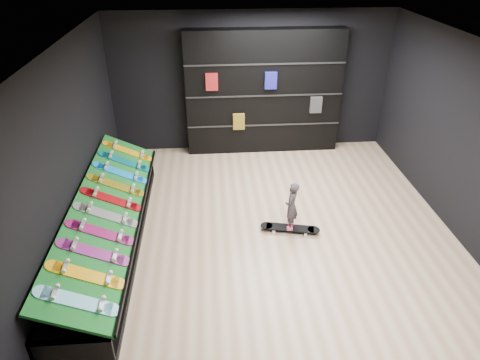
{
  "coord_description": "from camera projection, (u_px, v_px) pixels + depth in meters",
  "views": [
    {
      "loc": [
        -0.95,
        -5.48,
        4.3
      ],
      "look_at": [
        -0.5,
        0.2,
        1.0
      ],
      "focal_mm": 32.0,
      "sensor_mm": 36.0,
      "label": 1
    }
  ],
  "objects": [
    {
      "name": "floor",
      "position": [
        272.0,
        238.0,
        6.95
      ],
      "size": [
        6.0,
        7.0,
        0.01
      ],
      "primitive_type": "cube",
      "color": "tan",
      "rests_on": "ground"
    },
    {
      "name": "ceiling",
      "position": [
        280.0,
        51.0,
        5.45
      ],
      "size": [
        6.0,
        7.0,
        0.01
      ],
      "primitive_type": "cube",
      "color": "white",
      "rests_on": "ground"
    },
    {
      "name": "wall_back",
      "position": [
        251.0,
        83.0,
        9.22
      ],
      "size": [
        6.0,
        0.02,
        3.0
      ],
      "primitive_type": "cube",
      "color": "black",
      "rests_on": "ground"
    },
    {
      "name": "wall_left",
      "position": [
        64.0,
        163.0,
        5.99
      ],
      "size": [
        0.02,
        7.0,
        3.0
      ],
      "primitive_type": "cube",
      "color": "black",
      "rests_on": "ground"
    },
    {
      "name": "wall_right",
      "position": [
        474.0,
        149.0,
        6.4
      ],
      "size": [
        0.02,
        7.0,
        3.0
      ],
      "primitive_type": "cube",
      "color": "black",
      "rests_on": "ground"
    },
    {
      "name": "display_rack",
      "position": [
        110.0,
        233.0,
        6.65
      ],
      "size": [
        0.9,
        4.5,
        0.5
      ],
      "primitive_type": null,
      "color": "black",
      "rests_on": "ground"
    },
    {
      "name": "turf_ramp",
      "position": [
        109.0,
        208.0,
        6.42
      ],
      "size": [
        0.92,
        4.5,
        0.46
      ],
      "primitive_type": "cube",
      "rotation": [
        0.0,
        0.44,
        0.0
      ],
      "color": "#0D5217",
      "rests_on": "display_rack"
    },
    {
      "name": "back_shelving",
      "position": [
        264.0,
        93.0,
        9.17
      ],
      "size": [
        3.32,
        0.39,
        2.66
      ],
      "primitive_type": "cube",
      "color": "black",
      "rests_on": "ground"
    },
    {
      "name": "floor_skateboard",
      "position": [
        290.0,
        229.0,
        7.08
      ],
      "size": [
        1.0,
        0.43,
        0.09
      ],
      "primitive_type": null,
      "rotation": [
        0.0,
        0.0,
        -0.23
      ],
      "color": "black",
      "rests_on": "ground"
    },
    {
      "name": "child",
      "position": [
        291.0,
        215.0,
        6.93
      ],
      "size": [
        0.2,
        0.23,
        0.5
      ],
      "primitive_type": "imported",
      "rotation": [
        0.0,
        0.0,
        -2.0
      ],
      "color": "black",
      "rests_on": "floor_skateboard"
    },
    {
      "name": "display_board_0",
      "position": [
        78.0,
        301.0,
        4.77
      ],
      "size": [
        0.93,
        0.22,
        0.5
      ],
      "primitive_type": null,
      "rotation": [
        0.0,
        0.44,
        0.0
      ],
      "color": "#0CB2E5",
      "rests_on": "turf_ramp"
    },
    {
      "name": "display_board_1",
      "position": [
        86.0,
        275.0,
        5.14
      ],
      "size": [
        0.93,
        0.22,
        0.5
      ],
      "primitive_type": null,
      "rotation": [
        0.0,
        0.44,
        0.0
      ],
      "color": "yellow",
      "rests_on": "turf_ramp"
    },
    {
      "name": "display_board_2",
      "position": [
        94.0,
        252.0,
        5.5
      ],
      "size": [
        0.93,
        0.22,
        0.5
      ],
      "primitive_type": null,
      "rotation": [
        0.0,
        0.44,
        0.0
      ],
      "color": "#2626BF",
      "rests_on": "turf_ramp"
    },
    {
      "name": "display_board_3",
      "position": [
        101.0,
        232.0,
        5.86
      ],
      "size": [
        0.93,
        0.22,
        0.5
      ],
      "primitive_type": null,
      "rotation": [
        0.0,
        0.44,
        0.0
      ],
      "color": "#E5198C",
      "rests_on": "turf_ramp"
    },
    {
      "name": "display_board_4",
      "position": [
        106.0,
        215.0,
        6.23
      ],
      "size": [
        0.93,
        0.22,
        0.5
      ],
      "primitive_type": null,
      "rotation": [
        0.0,
        0.44,
        0.0
      ],
      "color": "black",
      "rests_on": "turf_ramp"
    },
    {
      "name": "display_board_5",
      "position": [
        112.0,
        199.0,
        6.59
      ],
      "size": [
        0.93,
        0.22,
        0.5
      ],
      "primitive_type": null,
      "rotation": [
        0.0,
        0.44,
        0.0
      ],
      "color": "red",
      "rests_on": "turf_ramp"
    },
    {
      "name": "display_board_6",
      "position": [
        116.0,
        185.0,
        6.96
      ],
      "size": [
        0.93,
        0.22,
        0.5
      ],
      "primitive_type": null,
      "rotation": [
        0.0,
        0.44,
        0.0
      ],
      "color": "yellow",
      "rests_on": "turf_ramp"
    },
    {
      "name": "display_board_7",
      "position": [
        121.0,
        173.0,
        7.32
      ],
      "size": [
        0.93,
        0.22,
        0.5
      ],
      "primitive_type": null,
      "rotation": [
        0.0,
        0.44,
        0.0
      ],
      "color": "blue",
      "rests_on": "turf_ramp"
    },
    {
      "name": "display_board_8",
      "position": [
        124.0,
        161.0,
        7.69
      ],
      "size": [
        0.93,
        0.22,
        0.5
      ],
      "primitive_type": null,
      "rotation": [
        0.0,
        0.44,
        0.0
      ],
      "color": "#0C8C99",
      "rests_on": "turf_ramp"
    },
    {
      "name": "display_board_9",
      "position": [
        128.0,
        151.0,
        8.05
      ],
      "size": [
        0.93,
        0.22,
        0.5
      ],
      "primitive_type": null,
      "rotation": [
        0.0,
        0.44,
        0.0
      ],
      "color": "orange",
      "rests_on": "turf_ramp"
    }
  ]
}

